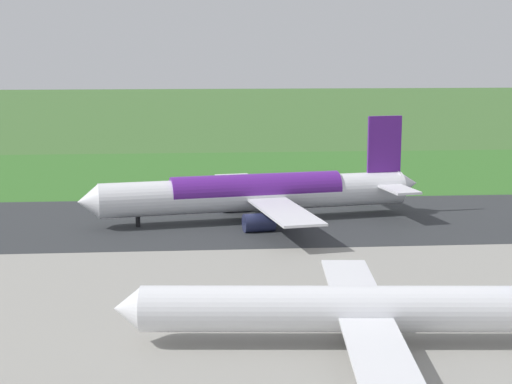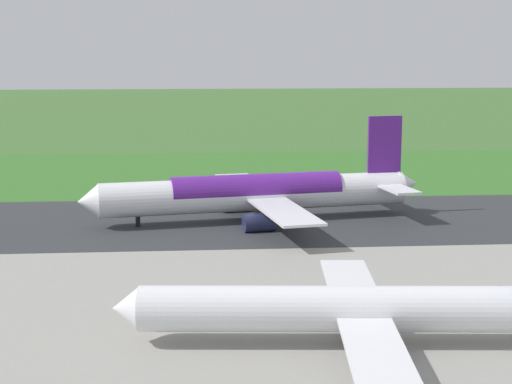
# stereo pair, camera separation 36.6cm
# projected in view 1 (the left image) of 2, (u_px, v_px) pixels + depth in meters

# --- Properties ---
(ground_plane) EXTENTS (800.00, 800.00, 0.00)m
(ground_plane) POSITION_uv_depth(u_px,v_px,m) (303.00, 220.00, 126.40)
(ground_plane) COLOR #3D662D
(runway_asphalt) EXTENTS (600.00, 36.46, 0.06)m
(runway_asphalt) POSITION_uv_depth(u_px,v_px,m) (303.00, 220.00, 126.40)
(runway_asphalt) COLOR #2D3033
(runway_asphalt) RESTS_ON ground
(apron_concrete) EXTENTS (440.00, 110.00, 0.05)m
(apron_concrete) POSITION_uv_depth(u_px,v_px,m) (409.00, 379.00, 65.83)
(apron_concrete) COLOR gray
(apron_concrete) RESTS_ON ground
(grass_verge_foreground) EXTENTS (600.00, 80.00, 0.04)m
(grass_verge_foreground) POSITION_uv_depth(u_px,v_px,m) (275.00, 177.00, 167.64)
(grass_verge_foreground) COLOR #346B27
(grass_verge_foreground) RESTS_ON ground
(airliner_main) EXTENTS (53.96, 44.38, 15.88)m
(airliner_main) POSITION_uv_depth(u_px,v_px,m) (258.00, 193.00, 125.13)
(airliner_main) COLOR white
(airliner_main) RESTS_ON ground
(airliner_parked_mid) EXTENTS (43.43, 35.57, 12.67)m
(airliner_parked_mid) POSITION_uv_depth(u_px,v_px,m) (357.00, 308.00, 72.83)
(airliner_parked_mid) COLOR white
(airliner_parked_mid) RESTS_ON ground
(no_stopping_sign) EXTENTS (0.60, 0.10, 2.61)m
(no_stopping_sign) POSITION_uv_depth(u_px,v_px,m) (392.00, 168.00, 169.59)
(no_stopping_sign) COLOR slate
(no_stopping_sign) RESTS_ON ground
(traffic_cone_orange) EXTENTS (0.40, 0.40, 0.55)m
(traffic_cone_orange) POSITION_uv_depth(u_px,v_px,m) (371.00, 174.00, 169.42)
(traffic_cone_orange) COLOR orange
(traffic_cone_orange) RESTS_ON ground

